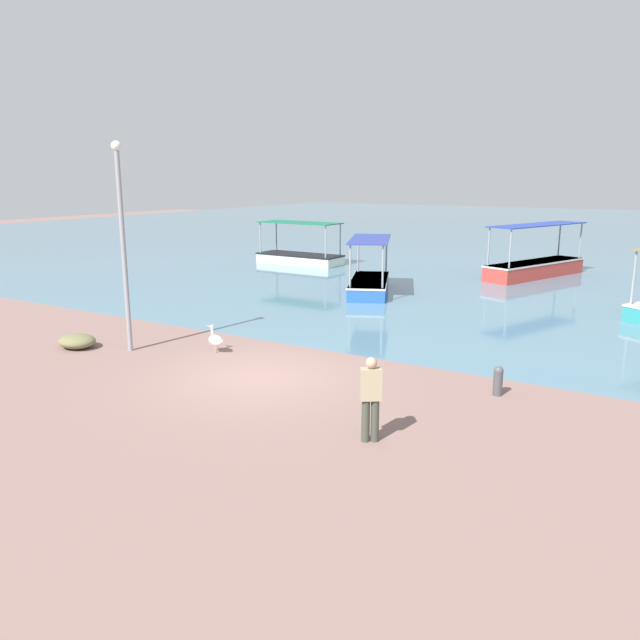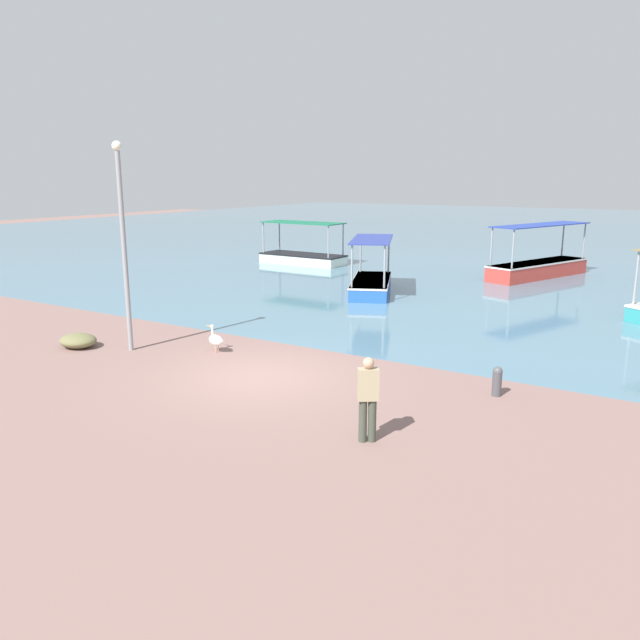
{
  "view_description": "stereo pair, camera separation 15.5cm",
  "coord_description": "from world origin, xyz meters",
  "px_view_note": "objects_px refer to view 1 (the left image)",
  "views": [
    {
      "loc": [
        9.15,
        -12.22,
        5.01
      ],
      "look_at": [
        0.2,
        2.62,
        1.0
      ],
      "focal_mm": 35.0,
      "sensor_mm": 36.0,
      "label": 1
    },
    {
      "loc": [
        9.28,
        -12.14,
        5.01
      ],
      "look_at": [
        0.2,
        2.62,
        1.0
      ],
      "focal_mm": 35.0,
      "sensor_mm": 36.0,
      "label": 2
    }
  ],
  "objects_px": {
    "lamp_post": "(123,237)",
    "fishing_boat_far_left": "(535,266)",
    "mooring_bollard": "(498,380)",
    "fishing_boat_near_left": "(300,256)",
    "net_pile": "(77,341)",
    "fishing_boat_near_right": "(369,282)",
    "fisherman_standing": "(371,397)",
    "pelican": "(216,340)"
  },
  "relations": [
    {
      "from": "lamp_post",
      "to": "fishing_boat_near_left",
      "type": "bearing_deg",
      "value": 107.81
    },
    {
      "from": "fishing_boat_near_right",
      "to": "fisherman_standing",
      "type": "xyz_separation_m",
      "value": [
        7.13,
        -14.14,
        0.43
      ]
    },
    {
      "from": "fishing_boat_near_left",
      "to": "lamp_post",
      "type": "bearing_deg",
      "value": -72.19
    },
    {
      "from": "pelican",
      "to": "fishing_boat_near_left",
      "type": "bearing_deg",
      "value": 115.5
    },
    {
      "from": "mooring_bollard",
      "to": "lamp_post",
      "type": "bearing_deg",
      "value": -170.47
    },
    {
      "from": "fishing_boat_far_left",
      "to": "mooring_bollard",
      "type": "bearing_deg",
      "value": -79.93
    },
    {
      "from": "fisherman_standing",
      "to": "net_pile",
      "type": "distance_m",
      "value": 10.64
    },
    {
      "from": "pelican",
      "to": "mooring_bollard",
      "type": "bearing_deg",
      "value": 4.25
    },
    {
      "from": "mooring_bollard",
      "to": "net_pile",
      "type": "xyz_separation_m",
      "value": [
        -11.9,
        -2.36,
        -0.17
      ]
    },
    {
      "from": "fishing_boat_far_left",
      "to": "net_pile",
      "type": "relative_size",
      "value": 5.82
    },
    {
      "from": "mooring_bollard",
      "to": "fisherman_standing",
      "type": "xyz_separation_m",
      "value": [
        -1.39,
        -3.87,
        0.53
      ]
    },
    {
      "from": "fishing_boat_far_left",
      "to": "net_pile",
      "type": "height_order",
      "value": "fishing_boat_far_left"
    },
    {
      "from": "lamp_post",
      "to": "mooring_bollard",
      "type": "bearing_deg",
      "value": 9.53
    },
    {
      "from": "fishing_boat_near_left",
      "to": "fishing_boat_far_left",
      "type": "bearing_deg",
      "value": 8.86
    },
    {
      "from": "fisherman_standing",
      "to": "mooring_bollard",
      "type": "bearing_deg",
      "value": 70.23
    },
    {
      "from": "pelican",
      "to": "mooring_bollard",
      "type": "xyz_separation_m",
      "value": [
        8.03,
        0.6,
        0.0
      ]
    },
    {
      "from": "fishing_boat_near_right",
      "to": "lamp_post",
      "type": "relative_size",
      "value": 0.85
    },
    {
      "from": "fishing_boat_near_left",
      "to": "pelican",
      "type": "xyz_separation_m",
      "value": [
        8.15,
        -17.1,
        -0.1
      ]
    },
    {
      "from": "fishing_boat_near_right",
      "to": "lamp_post",
      "type": "distance_m",
      "value": 12.48
    },
    {
      "from": "fisherman_standing",
      "to": "pelican",
      "type": "bearing_deg",
      "value": 153.8
    },
    {
      "from": "lamp_post",
      "to": "fishing_boat_far_left",
      "type": "bearing_deg",
      "value": 70.82
    },
    {
      "from": "fishing_boat_near_right",
      "to": "fishing_boat_far_left",
      "type": "bearing_deg",
      "value": 57.54
    },
    {
      "from": "fishing_boat_far_left",
      "to": "fishing_boat_near_left",
      "type": "relative_size",
      "value": 1.32
    },
    {
      "from": "fishing_boat_far_left",
      "to": "net_pile",
      "type": "xyz_separation_m",
      "value": [
        -8.61,
        -20.87,
        -0.35
      ]
    },
    {
      "from": "fishing_boat_far_left",
      "to": "lamp_post",
      "type": "distance_m",
      "value": 21.61
    },
    {
      "from": "fishing_boat_near_right",
      "to": "net_pile",
      "type": "relative_size",
      "value": 4.35
    },
    {
      "from": "lamp_post",
      "to": "fisherman_standing",
      "type": "bearing_deg",
      "value": -13.41
    },
    {
      "from": "pelican",
      "to": "fisherman_standing",
      "type": "bearing_deg",
      "value": -26.2
    },
    {
      "from": "fishing_boat_near_right",
      "to": "lamp_post",
      "type": "xyz_separation_m",
      "value": [
        -1.8,
        -12.01,
        2.86
      ]
    },
    {
      "from": "pelican",
      "to": "mooring_bollard",
      "type": "relative_size",
      "value": 1.13
    },
    {
      "from": "fishing_boat_far_left",
      "to": "net_pile",
      "type": "distance_m",
      "value": 22.58
    },
    {
      "from": "fishing_boat_near_left",
      "to": "lamp_post",
      "type": "height_order",
      "value": "lamp_post"
    },
    {
      "from": "mooring_bollard",
      "to": "net_pile",
      "type": "bearing_deg",
      "value": -168.78
    },
    {
      "from": "pelican",
      "to": "fishing_boat_far_left",
      "type": "bearing_deg",
      "value": 76.04
    },
    {
      "from": "net_pile",
      "to": "lamp_post",
      "type": "bearing_deg",
      "value": 21.75
    },
    {
      "from": "fishing_boat_far_left",
      "to": "fishing_boat_near_right",
      "type": "bearing_deg",
      "value": -122.46
    },
    {
      "from": "fishing_boat_far_left",
      "to": "pelican",
      "type": "relative_size",
      "value": 8.46
    },
    {
      "from": "fishing_boat_near_left",
      "to": "net_pile",
      "type": "height_order",
      "value": "fishing_boat_near_left"
    },
    {
      "from": "fisherman_standing",
      "to": "net_pile",
      "type": "relative_size",
      "value": 1.45
    },
    {
      "from": "lamp_post",
      "to": "fisherman_standing",
      "type": "xyz_separation_m",
      "value": [
        8.94,
        -2.13,
        -2.43
      ]
    },
    {
      "from": "pelican",
      "to": "net_pile",
      "type": "bearing_deg",
      "value": -155.45
    },
    {
      "from": "fishing_boat_near_left",
      "to": "net_pile",
      "type": "xyz_separation_m",
      "value": [
        4.29,
        -18.86,
        -0.27
      ]
    }
  ]
}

